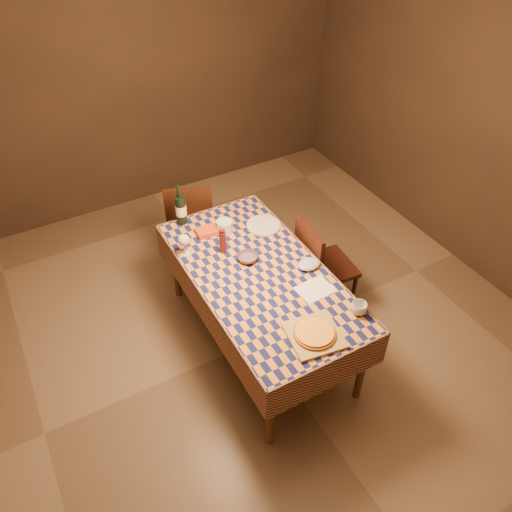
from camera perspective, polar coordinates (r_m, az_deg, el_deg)
name	(u,v)px	position (r m, az deg, el deg)	size (l,w,h in m)	color
room	(260,209)	(3.33, 0.42, 5.35)	(5.00, 5.10, 2.70)	brown
dining_table	(259,280)	(3.75, 0.37, -2.81)	(0.94, 1.84, 0.77)	brown
cutting_board	(314,335)	(3.30, 6.68, -8.96)	(0.34, 0.34, 0.02)	#A58B4D
pizza	(315,333)	(3.28, 6.71, -8.69)	(0.32, 0.32, 0.03)	#9C531A
pepper_mill	(223,241)	(3.82, -3.83, 1.73)	(0.06, 0.06, 0.23)	#4C1311
bowl	(248,258)	(3.79, -0.97, -0.20)	(0.16, 0.16, 0.05)	#644754
wine_glass	(184,241)	(3.82, -8.26, 1.73)	(0.10, 0.10, 0.18)	silver
wine_bottle	(181,209)	(4.14, -8.58, 5.31)	(0.09, 0.09, 0.36)	black
deli_tub	(224,227)	(4.05, -3.62, 3.37)	(0.13, 0.13, 0.11)	silver
takeout_container	(207,231)	(4.06, -5.62, 2.81)	(0.17, 0.12, 0.04)	#C6411A
white_plate	(263,225)	(4.13, 0.85, 3.52)	(0.28, 0.28, 0.02)	silver
tumbler	(359,308)	(3.46, 11.69, -5.87)	(0.11, 0.11, 0.09)	silver
flour_patch	(315,289)	(3.60, 6.74, -3.79)	(0.25, 0.20, 0.00)	white
flour_bag	(309,264)	(3.75, 6.07, -0.91)	(0.18, 0.13, 0.05)	#A5B2D4
chair_far	(190,219)	(4.66, -7.52, 4.24)	(0.55, 0.55, 0.93)	black
chair_right	(319,263)	(4.18, 7.23, -0.80)	(0.47, 0.46, 0.93)	black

